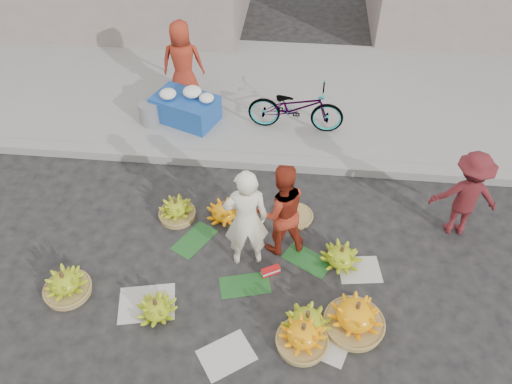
# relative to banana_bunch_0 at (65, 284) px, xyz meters

# --- Properties ---
(ground) EXTENTS (80.00, 80.00, 0.00)m
(ground) POSITION_rel_banana_bunch_0_xyz_m (2.34, 0.53, -0.17)
(ground) COLOR black
(ground) RESTS_ON ground
(curb) EXTENTS (40.00, 0.25, 0.15)m
(curb) POSITION_rel_banana_bunch_0_xyz_m (2.34, 2.73, -0.10)
(curb) COLOR gray
(curb) RESTS_ON ground
(sidewalk) EXTENTS (40.00, 4.00, 0.12)m
(sidewalk) POSITION_rel_banana_bunch_0_xyz_m (2.34, 4.83, -0.11)
(sidewalk) COLOR gray
(sidewalk) RESTS_ON ground
(newspaper_scatter) EXTENTS (3.20, 1.80, 0.00)m
(newspaper_scatter) POSITION_rel_banana_bunch_0_xyz_m (2.34, -0.27, -0.17)
(newspaper_scatter) COLOR beige
(newspaper_scatter) RESTS_ON ground
(banana_leaves) EXTENTS (2.00, 1.00, 0.00)m
(banana_leaves) POSITION_rel_banana_bunch_0_xyz_m (2.24, 0.73, -0.17)
(banana_leaves) COLOR #17471C
(banana_leaves) RESTS_ON ground
(banana_bunch_0) EXTENTS (0.58, 0.58, 0.41)m
(banana_bunch_0) POSITION_rel_banana_bunch_0_xyz_m (0.00, 0.00, 0.00)
(banana_bunch_0) COLOR olive
(banana_bunch_0) RESTS_ON ground
(banana_bunch_1) EXTENTS (0.62, 0.62, 0.31)m
(banana_bunch_1) POSITION_rel_banana_bunch_0_xyz_m (1.22, -0.21, -0.04)
(banana_bunch_1) COLOR olive
(banana_bunch_1) RESTS_ON ground
(banana_bunch_2) EXTENTS (0.60, 0.60, 0.42)m
(banana_bunch_2) POSITION_rel_banana_bunch_0_xyz_m (3.01, -0.44, 0.00)
(banana_bunch_2) COLOR olive
(banana_bunch_2) RESTS_ON ground
(banana_bunch_3) EXTENTS (0.75, 0.75, 0.37)m
(banana_bunch_3) POSITION_rel_banana_bunch_0_xyz_m (3.05, -0.23, -0.01)
(banana_bunch_3) COLOR olive
(banana_bunch_3) RESTS_ON ground
(banana_bunch_4) EXTENTS (0.76, 0.76, 0.49)m
(banana_bunch_4) POSITION_rel_banana_bunch_0_xyz_m (3.62, -0.13, 0.04)
(banana_bunch_4) COLOR olive
(banana_bunch_4) RESTS_ON ground
(banana_bunch_5) EXTENTS (0.56, 0.56, 0.34)m
(banana_bunch_5) POSITION_rel_banana_bunch_0_xyz_m (3.49, 0.83, -0.03)
(banana_bunch_5) COLOR olive
(banana_bunch_5) RESTS_ON ground
(banana_bunch_6) EXTENTS (0.56, 0.56, 0.38)m
(banana_bunch_6) POSITION_rel_banana_bunch_0_xyz_m (1.11, 1.45, -0.02)
(banana_bunch_6) COLOR olive
(banana_bunch_6) RESTS_ON ground
(banana_bunch_7) EXTENTS (0.65, 0.65, 0.33)m
(banana_bunch_7) POSITION_rel_banana_bunch_0_xyz_m (1.81, 1.51, -0.03)
(banana_bunch_7) COLOR #FFA70C
(banana_bunch_7) RESTS_ON ground
(basket_spare) EXTENTS (0.66, 0.66, 0.06)m
(basket_spare) POSITION_rel_banana_bunch_0_xyz_m (2.85, 1.60, -0.14)
(basket_spare) COLOR olive
(basket_spare) RESTS_ON ground
(incense_stack) EXTENTS (0.26, 0.19, 0.10)m
(incense_stack) POSITION_rel_banana_bunch_0_xyz_m (2.56, 0.55, -0.11)
(incense_stack) COLOR red
(incense_stack) RESTS_ON ground
(vendor_cream) EXTENTS (0.64, 0.48, 1.58)m
(vendor_cream) POSITION_rel_banana_bunch_0_xyz_m (2.22, 0.76, 0.62)
(vendor_cream) COLOR white
(vendor_cream) RESTS_ON ground
(vendor_red) EXTENTS (0.83, 0.74, 1.43)m
(vendor_red) POSITION_rel_banana_bunch_0_xyz_m (2.64, 1.04, 0.54)
(vendor_red) COLOR #A83119
(vendor_red) RESTS_ON ground
(man_striped) EXTENTS (0.91, 0.56, 1.37)m
(man_striped) POSITION_rel_banana_bunch_0_xyz_m (5.12, 1.60, 0.51)
(man_striped) COLOR maroon
(man_striped) RESTS_ON ground
(flower_table) EXTENTS (1.27, 1.04, 0.63)m
(flower_table) POSITION_rel_banana_bunch_0_xyz_m (0.81, 3.74, 0.21)
(flower_table) COLOR navy
(flower_table) RESTS_ON sidewalk
(grey_bucket) EXTENTS (0.34, 0.34, 0.39)m
(grey_bucket) POSITION_rel_banana_bunch_0_xyz_m (0.18, 3.57, 0.14)
(grey_bucket) COLOR slate
(grey_bucket) RESTS_ON sidewalk
(flower_vendor) EXTENTS (0.80, 0.57, 1.53)m
(flower_vendor) POSITION_rel_banana_bunch_0_xyz_m (0.67, 4.37, 0.71)
(flower_vendor) COLOR #A83119
(flower_vendor) RESTS_ON sidewalk
(bicycle) EXTENTS (0.65, 1.67, 0.86)m
(bicycle) POSITION_rel_banana_bunch_0_xyz_m (2.74, 3.67, 0.38)
(bicycle) COLOR gray
(bicycle) RESTS_ON sidewalk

